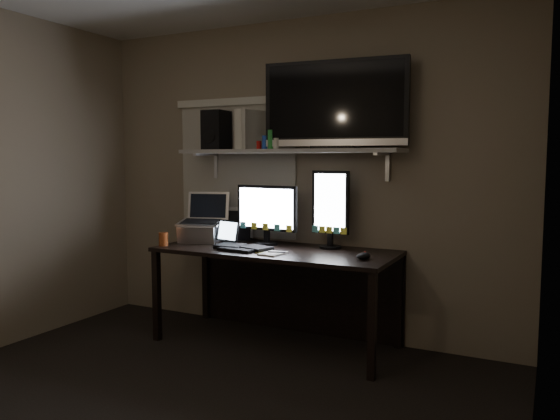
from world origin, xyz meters
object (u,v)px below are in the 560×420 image
Objects in this scene: monitor_landscape at (267,214)px; speaker at (216,130)px; tablet at (229,232)px; mouse at (364,256)px; tv at (335,104)px; cup at (163,239)px; monitor_portrait at (330,209)px; desk at (283,269)px; laptop at (200,218)px; keyboard at (243,247)px; game_console at (250,130)px.

speaker reaches higher than monitor_landscape.
monitor_landscape is 2.44× the size of tablet.
mouse is 1.16m from tablet.
monitor_landscape is 0.51× the size of tv.
cup is at bearing -143.22° from monitor_landscape.
mouse is at bearing -36.49° from monitor_portrait.
monitor_portrait is 1.32m from cup.
monitor_portrait is at bearing 15.69° from desk.
keyboard is at bearing -33.47° from laptop.
laptop is at bearing 169.99° from keyboard.
tv reaches higher than desk.
desk is at bearing 2.22° from game_console.
game_console is at bearing 77.53° from tablet.
monitor_landscape is 0.84m from speaker.
monitor_portrait is 0.72m from keyboard.
keyboard is at bearing 12.95° from cup.
tv reaches higher than laptop.
game_console is (0.09, 0.19, 0.81)m from tablet.
game_console reaches higher than cup.
monitor_landscape is at bearing 177.91° from mouse.
laptop reaches higher than desk.
desk is 4.55× the size of laptop.
monitor_portrait is at bearing 26.92° from tablet.
laptop is at bearing -177.53° from tv.
mouse is 1.14m from tv.
game_console is (0.38, 0.17, 0.71)m from laptop.
desk is at bearing -159.62° from monitor_portrait.
laptop is at bearing -171.14° from tablet.
tablet is at bearing -173.48° from tv.
monitor_landscape is at bearing 30.74° from cup.
speaker is (-1.01, -0.00, 0.61)m from monitor_portrait.
monitor_portrait is 1.09m from laptop.
monitor_landscape is at bearing -168.53° from monitor_portrait.
desk is 1.31m from tv.
speaker is (0.06, 0.17, 0.71)m from laptop.
monitor_portrait is at bearing 153.21° from mouse.
game_console is at bearing 177.54° from mouse.
monitor_landscape is 0.33m from tablet.
laptop is 1.23× the size of speaker.
desk is 17.41× the size of cup.
desk is at bearing -10.28° from laptop.
speaker is (-1.05, 0.02, -0.16)m from tv.
speaker reaches higher than game_console.
monitor_portrait reaches higher than desk.
speaker is at bearing 171.54° from desk.
desk is 8.04× the size of tablet.
speaker is (-0.32, -0.00, 0.00)m from game_console.
cup is at bearing -133.03° from tablet.
monitor_landscape is at bearing -0.09° from game_console.
cup is (-0.14, -0.30, -0.15)m from laptop.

